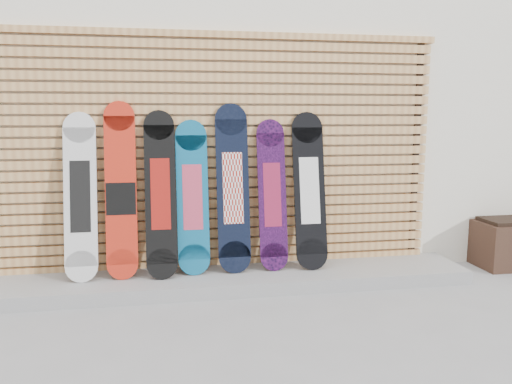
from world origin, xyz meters
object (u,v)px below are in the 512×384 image
Objects in this scene: snowboard_3 at (193,197)px; snowboard_1 at (121,191)px; snowboard_0 at (80,196)px; snowboard_5 at (272,195)px; snowboard_2 at (161,194)px; snowboard_6 at (309,190)px; snowboard_4 at (233,188)px.

snowboard_1 is at bearing -178.95° from snowboard_3.
snowboard_5 is at bearing 0.62° from snowboard_0.
snowboard_3 is at bearing 7.69° from snowboard_2.
snowboard_2 is (0.68, -0.02, 0.01)m from snowboard_0.
snowboard_0 and snowboard_6 have the same top height.
snowboard_5 reaches higher than snowboard_3.
snowboard_4 reaches higher than snowboard_2.
snowboard_2 is 0.96× the size of snowboard_4.
snowboard_4 reaches higher than snowboard_3.
snowboard_1 reaches higher than snowboard_2.
snowboard_1 is 1.01× the size of snowboard_4.
snowboard_6 is (2.05, -0.00, 0.00)m from snowboard_0.
snowboard_0 is 1.70m from snowboard_5.
snowboard_0 is at bearing -179.38° from snowboard_5.
snowboard_1 is at bearing 1.08° from snowboard_0.
snowboard_5 is at bearing 0.66° from snowboard_4.
snowboard_0 is 1.33m from snowboard_4.
snowboard_0 is 0.34m from snowboard_1.
snowboard_6 reaches higher than snowboard_3.
snowboard_1 is 1.05× the size of snowboard_2.
snowboard_3 is at bearing 1.06° from snowboard_0.
snowboard_1 is 1.06× the size of snowboard_6.
snowboard_6 is (1.71, -0.01, -0.04)m from snowboard_1.
snowboard_4 is (0.37, -0.00, 0.07)m from snowboard_3.
snowboard_5 is (1.02, 0.04, -0.04)m from snowboard_2.
snowboard_3 is at bearing 179.03° from snowboard_6.
snowboard_4 is at bearing 0.44° from snowboard_1.
snowboard_1 is 1.71m from snowboard_6.
snowboard_2 is at bearing -176.98° from snowboard_4.
snowboard_2 is 1.02m from snowboard_5.
snowboard_2 is at bearing -179.17° from snowboard_6.
snowboard_0 is 0.95× the size of snowboard_4.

